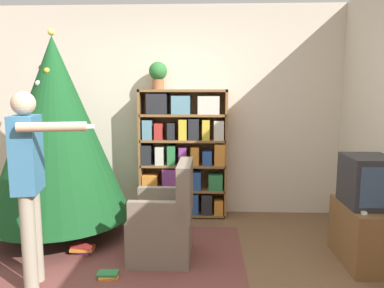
% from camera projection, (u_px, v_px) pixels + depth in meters
% --- Properties ---
extents(wall_back, '(8.00, 0.10, 2.60)m').
position_uv_depth(wall_back, '(164.00, 111.00, 4.76)').
color(wall_back, beige).
rests_on(wall_back, ground_plane).
extents(area_rug, '(2.50, 2.18, 0.01)m').
position_uv_depth(area_rug, '(103.00, 270.00, 3.28)').
color(area_rug, brown).
rests_on(area_rug, ground_plane).
extents(bookshelf, '(1.07, 0.28, 1.57)m').
position_uv_depth(bookshelf, '(183.00, 153.00, 4.61)').
color(bookshelf, brown).
rests_on(bookshelf, ground_plane).
extents(tv_stand, '(0.40, 0.73, 0.54)m').
position_uv_depth(tv_stand, '(364.00, 234.00, 3.41)').
color(tv_stand, brown).
rests_on(tv_stand, ground_plane).
extents(television, '(0.39, 0.47, 0.45)m').
position_uv_depth(television, '(368.00, 181.00, 3.33)').
color(television, '#28282D').
rests_on(television, tv_stand).
extents(game_remote, '(0.04, 0.12, 0.02)m').
position_uv_depth(game_remote, '(362.00, 212.00, 3.15)').
color(game_remote, white).
rests_on(game_remote, tv_stand).
extents(christmas_tree, '(1.50, 1.50, 2.18)m').
position_uv_depth(christmas_tree, '(56.00, 129.00, 3.91)').
color(christmas_tree, '#4C3323').
rests_on(christmas_tree, ground_plane).
extents(armchair, '(0.57, 0.56, 0.92)m').
position_uv_depth(armchair, '(165.00, 225.00, 3.49)').
color(armchair, '#7A6B5B').
rests_on(armchair, ground_plane).
extents(standing_person, '(0.69, 0.46, 1.56)m').
position_uv_depth(standing_person, '(29.00, 175.00, 2.89)').
color(standing_person, '#9E937F').
rests_on(standing_person, ground_plane).
extents(potted_plant, '(0.22, 0.22, 0.33)m').
position_uv_depth(potted_plant, '(158.00, 73.00, 4.49)').
color(potted_plant, '#935B38').
rests_on(potted_plant, bookshelf).
extents(book_pile_near_tree, '(0.23, 0.17, 0.09)m').
position_uv_depth(book_pile_near_tree, '(83.00, 249.00, 3.62)').
color(book_pile_near_tree, '#843889').
rests_on(book_pile_near_tree, ground_plane).
extents(book_pile_by_chair, '(0.19, 0.17, 0.05)m').
position_uv_depth(book_pile_by_chair, '(108.00, 275.00, 3.15)').
color(book_pile_by_chair, orange).
rests_on(book_pile_by_chair, ground_plane).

